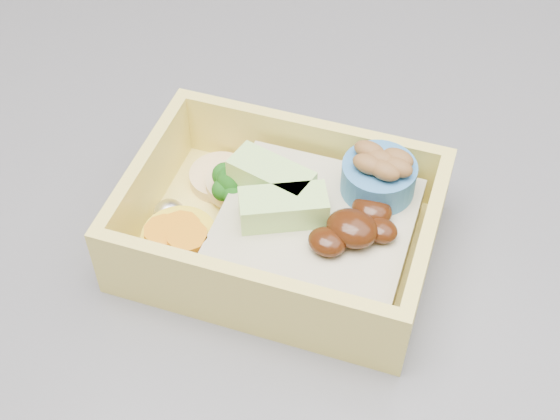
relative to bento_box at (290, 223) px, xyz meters
The scene contains 1 object.
bento_box is the anchor object (origin of this frame).
Camera 1 is at (0.21, -0.31, 1.30)m, focal length 50.00 mm.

